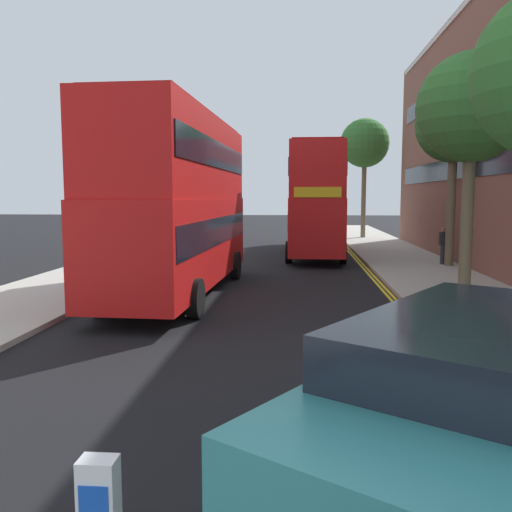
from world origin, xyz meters
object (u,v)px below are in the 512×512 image
Objects in this scene: double_decker_bus_oncoming at (315,198)px; pedestrian_far at (443,245)px; double_decker_bus_away at (180,199)px; taxi_minivan at (471,443)px.

pedestrian_far is (5.53, -4.18, -2.04)m from double_decker_bus_oncoming.
double_decker_bus_away is at bearing -111.33° from double_decker_bus_oncoming.
double_decker_bus_away is 12.71m from pedestrian_far.
taxi_minivan is at bearing -67.25° from double_decker_bus_away.
double_decker_bus_oncoming is at bearing 68.67° from double_decker_bus_away.
taxi_minivan is (5.21, -12.41, -1.96)m from double_decker_bus_away.
pedestrian_far is at bearing 76.24° from taxi_minivan.
taxi_minivan reaches higher than pedestrian_far.
double_decker_bus_away is 2.15× the size of taxi_minivan.
taxi_minivan is at bearing -103.76° from pedestrian_far.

